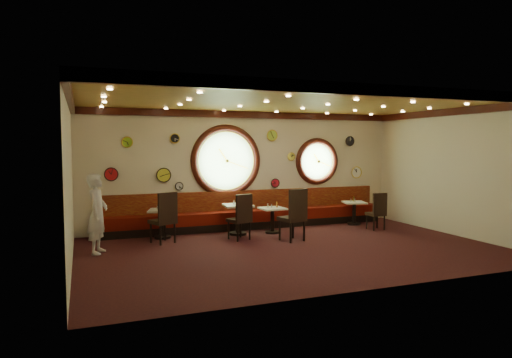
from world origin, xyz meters
name	(u,v)px	position (x,y,z in m)	size (l,w,h in m)	color
floor	(293,249)	(0.00, 0.00, 0.00)	(9.00, 6.00, 0.00)	black
ceiling	(294,102)	(0.00, 0.00, 3.20)	(9.00, 6.00, 0.02)	#C38D37
wall_back	(247,170)	(0.00, 3.00, 1.60)	(9.00, 0.02, 3.20)	beige
wall_front	(377,188)	(0.00, -3.00, 1.60)	(9.00, 0.02, 3.20)	beige
wall_left	(69,182)	(-4.50, 0.00, 1.60)	(0.02, 6.00, 3.20)	beige
wall_right	(455,172)	(4.50, 0.00, 1.60)	(0.02, 6.00, 3.20)	beige
molding_back	(247,115)	(0.00, 2.95, 3.11)	(9.00, 0.10, 0.18)	#351009
molding_front	(377,90)	(0.00, -2.95, 3.11)	(9.00, 0.10, 0.18)	#351009
molding_left	(70,98)	(-4.45, 0.00, 3.11)	(0.10, 6.00, 0.18)	#351009
molding_right	(455,112)	(4.45, 0.00, 3.11)	(0.10, 6.00, 0.18)	#351009
banquette_base	(250,225)	(0.00, 2.72, 0.10)	(8.00, 0.55, 0.20)	black
banquette_seat	(250,216)	(0.00, 2.72, 0.35)	(8.00, 0.55, 0.30)	#550C07
banquette_back	(247,200)	(0.00, 2.94, 0.75)	(8.00, 0.10, 0.55)	#5D070C
porthole_left_glass	(226,161)	(-0.60, 3.00, 1.85)	(1.66, 1.66, 0.02)	#92D27E
porthole_left_frame	(226,161)	(-0.60, 2.98, 1.85)	(1.98, 1.98, 0.18)	#351009
porthole_left_ring	(226,161)	(-0.60, 2.95, 1.85)	(1.61, 1.61, 0.03)	gold
porthole_right_glass	(317,161)	(2.20, 3.00, 1.80)	(1.10, 1.10, 0.02)	#92D27E
porthole_right_frame	(317,161)	(2.20, 2.98, 1.80)	(1.38, 1.38, 0.18)	#351009
porthole_right_ring	(317,161)	(2.20, 2.95, 1.80)	(1.09, 1.09, 0.03)	gold
wall_clock_0	(356,172)	(3.55, 2.96, 1.45)	(0.34, 0.34, 0.03)	white
wall_clock_1	(272,135)	(0.75, 2.96, 2.55)	(0.30, 0.30, 0.03)	#A6CD40
wall_clock_2	(291,157)	(1.35, 2.96, 1.95)	(0.22, 0.22, 0.03)	#F2EC50
wall_clock_3	(175,138)	(-2.00, 2.96, 2.45)	(0.24, 0.24, 0.03)	black
wall_clock_4	(350,141)	(3.30, 2.96, 2.40)	(0.28, 0.28, 0.03)	black
wall_clock_5	(127,142)	(-3.20, 2.96, 2.35)	(0.26, 0.26, 0.03)	#7FB524
wall_clock_6	(275,183)	(0.85, 2.96, 1.20)	(0.24, 0.24, 0.03)	red
wall_clock_7	(111,174)	(-3.60, 2.96, 1.55)	(0.32, 0.32, 0.03)	red
wall_clock_8	(164,175)	(-2.30, 2.96, 1.50)	(0.36, 0.36, 0.03)	yellow
wall_clock_9	(179,186)	(-1.90, 2.96, 1.20)	(0.20, 0.20, 0.03)	silver
table_a	(162,220)	(-2.47, 2.22, 0.45)	(0.80, 0.80, 0.71)	black
table_b	(238,216)	(-0.60, 1.97, 0.49)	(0.77, 0.77, 0.78)	black
table_c	(272,217)	(0.30, 1.85, 0.42)	(0.63, 0.63, 0.66)	black
table_d	(354,210)	(2.99, 2.19, 0.42)	(0.75, 0.75, 0.66)	black
chair_a	(165,214)	(-2.51, 1.57, 0.68)	(0.66, 0.66, 0.74)	black
chair_b	(242,214)	(-0.74, 1.30, 0.64)	(0.59, 0.59, 0.69)	black
chair_c	(295,211)	(0.39, 0.71, 0.72)	(0.64, 0.64, 0.77)	black
chair_d	(378,209)	(3.10, 1.23, 0.57)	(0.43, 0.43, 0.62)	black
condiment_a_salt	(157,208)	(-2.59, 2.23, 0.76)	(0.03, 0.03, 0.10)	silver
condiment_b_salt	(234,203)	(-0.71, 1.97, 0.83)	(0.04, 0.04, 0.10)	silver
condiment_c_salt	(268,205)	(0.20, 1.93, 0.72)	(0.04, 0.04, 0.11)	silver
condiment_d_salt	(351,200)	(2.90, 2.23, 0.71)	(0.03, 0.03, 0.09)	silver
condiment_a_pepper	(161,207)	(-2.50, 2.21, 0.76)	(0.04, 0.04, 0.10)	silver
condiment_b_pepper	(241,202)	(-0.53, 1.93, 0.83)	(0.04, 0.04, 0.11)	silver
condiment_c_pepper	(272,206)	(0.28, 1.88, 0.71)	(0.04, 0.04, 0.10)	#BABABF
condiment_d_pepper	(355,200)	(2.99, 2.17, 0.71)	(0.04, 0.04, 0.10)	silver
condiment_a_bottle	(168,206)	(-2.33, 2.24, 0.79)	(0.05, 0.05, 0.15)	gold
condiment_b_bottle	(240,201)	(-0.53, 2.06, 0.85)	(0.04, 0.04, 0.14)	gold
condiment_c_bottle	(277,204)	(0.43, 1.87, 0.74)	(0.05, 0.05, 0.16)	orange
condiment_d_bottle	(354,199)	(3.03, 2.29, 0.73)	(0.04, 0.04, 0.14)	gold
waiter	(97,214)	(-4.00, 1.12, 0.84)	(0.61, 0.40, 1.68)	silver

